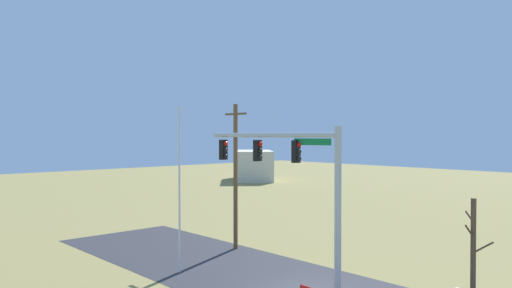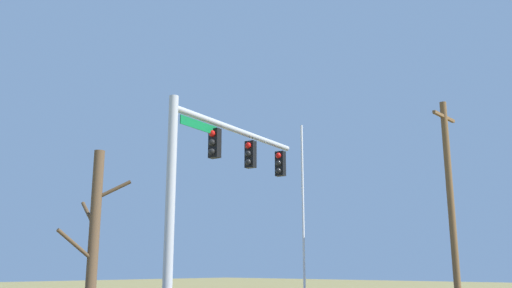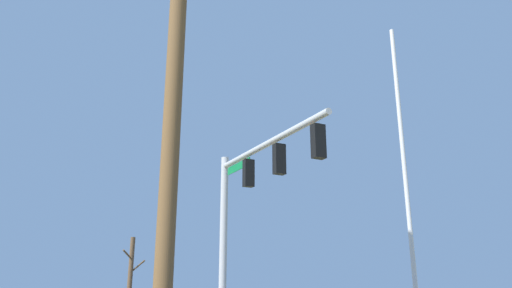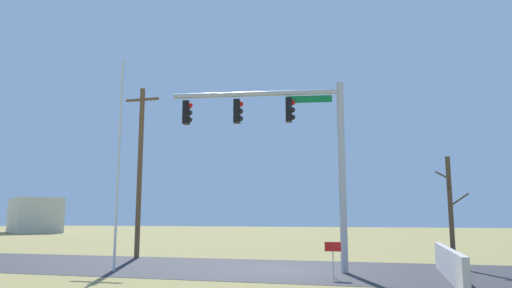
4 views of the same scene
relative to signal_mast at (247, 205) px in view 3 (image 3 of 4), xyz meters
name	(u,v)px [view 3 (image 3 of 4)]	position (x,y,z in m)	size (l,w,h in m)	color
signal_mast	(247,205)	(0.00, 0.00, 0.00)	(6.83, 1.29, 7.34)	#B2B5BA
flagpole	(408,203)	(-6.74, -1.48, -0.96)	(0.10, 0.10, 8.47)	silver
utility_pole	(171,130)	(-8.87, 4.03, -0.59)	(1.90, 0.26, 8.88)	brown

